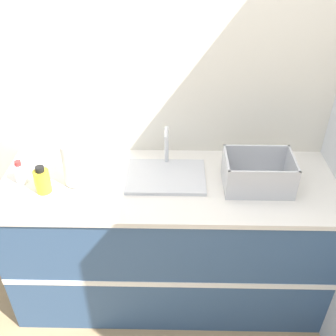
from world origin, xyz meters
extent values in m
plane|color=tan|center=(0.00, 0.00, 0.00)|extent=(12.00, 12.00, 0.00)
cube|color=beige|center=(0.00, 0.69, 1.30)|extent=(4.29, 0.06, 2.60)
cube|color=#33517A|center=(0.00, 0.33, 0.44)|extent=(1.89, 0.66, 0.89)
cube|color=white|center=(0.00, 0.00, 0.44)|extent=(1.89, 0.01, 0.04)
cube|color=silver|center=(0.00, 0.33, 0.90)|extent=(1.91, 0.69, 0.03)
cube|color=silver|center=(-0.02, 0.37, 0.93)|extent=(0.45, 0.32, 0.02)
cylinder|color=silver|center=(-0.02, 0.51, 1.05)|extent=(0.02, 0.02, 0.23)
cylinder|color=silver|center=(-0.02, 0.45, 1.16)|extent=(0.02, 0.12, 0.02)
cylinder|color=#4C4C51|center=(-0.52, 0.31, 0.92)|extent=(0.09, 0.09, 0.01)
cylinder|color=white|center=(-0.52, 0.31, 1.05)|extent=(0.12, 0.12, 0.25)
cube|color=#B7BABF|center=(0.48, 0.31, 0.92)|extent=(0.37, 0.26, 0.01)
cube|color=#B7BABF|center=(0.48, 0.19, 1.02)|extent=(0.37, 0.01, 0.17)
cube|color=#B7BABF|center=(0.48, 0.43, 1.02)|extent=(0.37, 0.01, 0.17)
cube|color=#B7BABF|center=(0.30, 0.31, 1.02)|extent=(0.01, 0.26, 0.17)
cube|color=#B7BABF|center=(0.66, 0.31, 1.02)|extent=(0.01, 0.26, 0.17)
cylinder|color=yellow|center=(-0.68, 0.24, 0.98)|extent=(0.08, 0.08, 0.13)
cylinder|color=black|center=(-0.68, 0.24, 1.06)|extent=(0.05, 0.05, 0.03)
cylinder|color=white|center=(-0.83, 0.31, 0.97)|extent=(0.06, 0.06, 0.12)
cylinder|color=red|center=(-0.83, 0.31, 1.05)|extent=(0.03, 0.03, 0.03)
camera|label=1|loc=(0.03, -1.43, 2.26)|focal=42.00mm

